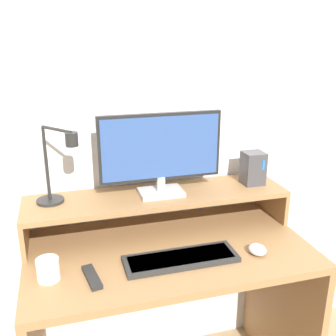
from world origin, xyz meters
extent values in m
cube|color=silver|center=(0.00, 0.64, 1.25)|extent=(6.00, 0.05, 2.50)
cube|color=olive|center=(0.00, 0.30, 0.75)|extent=(1.09, 0.60, 0.03)
cube|color=olive|center=(0.53, 0.30, 0.37)|extent=(0.03, 0.60, 0.73)
cube|color=olive|center=(-0.54, 0.47, 0.83)|extent=(0.02, 0.27, 0.14)
cube|color=olive|center=(0.54, 0.47, 0.83)|extent=(0.02, 0.27, 0.14)
cube|color=olive|center=(0.00, 0.47, 0.91)|extent=(1.09, 0.27, 0.02)
cube|color=#BCBCC1|center=(0.01, 0.46, 0.93)|extent=(0.18, 0.12, 0.02)
cylinder|color=#BCBCC1|center=(0.01, 0.46, 0.97)|extent=(0.04, 0.04, 0.06)
cube|color=black|center=(0.01, 0.47, 1.12)|extent=(0.50, 0.02, 0.27)
cube|color=#2D4C8C|center=(0.01, 0.46, 1.12)|extent=(0.48, 0.01, 0.25)
cylinder|color=black|center=(-0.43, 0.50, 0.93)|extent=(0.11, 0.11, 0.01)
cylinder|color=black|center=(-0.43, 0.50, 1.08)|extent=(0.01, 0.01, 0.29)
cylinder|color=black|center=(-0.38, 0.44, 1.23)|extent=(0.11, 0.13, 0.01)
cylinder|color=black|center=(-0.33, 0.38, 1.20)|extent=(0.05, 0.05, 0.05)
cube|color=#3D3D42|center=(0.44, 0.47, 0.99)|extent=(0.09, 0.09, 0.15)
cube|color=#1972F2|center=(0.46, 0.43, 1.02)|extent=(0.01, 0.00, 0.04)
cube|color=#282828|center=(0.01, 0.19, 0.77)|extent=(0.42, 0.14, 0.02)
cube|color=black|center=(0.01, 0.19, 0.78)|extent=(0.39, 0.11, 0.01)
ellipsoid|color=silver|center=(0.31, 0.16, 0.78)|extent=(0.06, 0.08, 0.04)
cube|color=black|center=(-0.31, 0.17, 0.77)|extent=(0.06, 0.15, 0.02)
cylinder|color=white|center=(-0.45, 0.21, 0.80)|extent=(0.08, 0.08, 0.08)
camera|label=1|loc=(-0.37, -1.00, 1.55)|focal=42.00mm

